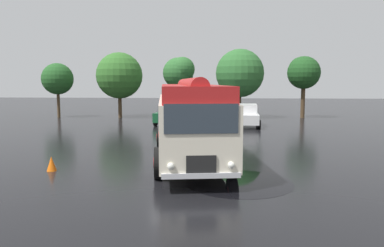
{
  "coord_description": "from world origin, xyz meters",
  "views": [
    {
      "loc": [
        1.72,
        -15.99,
        3.35
      ],
      "look_at": [
        0.43,
        1.33,
        1.4
      ],
      "focal_mm": 35.0,
      "sensor_mm": 36.0,
      "label": 1
    }
  ],
  "objects": [
    {
      "name": "ground_plane",
      "position": [
        0.0,
        0.0,
        0.0
      ],
      "size": [
        120.0,
        120.0,
        0.0
      ],
      "primitive_type": "plane",
      "color": "black"
    },
    {
      "name": "vintage_bus",
      "position": [
        0.43,
        -0.18,
        1.89
      ],
      "size": [
        3.98,
        10.35,
        3.49
      ],
      "color": "silver",
      "rests_on": "ground"
    },
    {
      "name": "car_near_left",
      "position": [
        -2.07,
        13.09,
        0.85
      ],
      "size": [
        2.41,
        4.4,
        1.66
      ],
      "color": "#144C28",
      "rests_on": "ground"
    },
    {
      "name": "car_mid_left",
      "position": [
        0.54,
        12.55,
        0.85
      ],
      "size": [
        2.36,
        4.38,
        1.66
      ],
      "color": "navy",
      "rests_on": "ground"
    },
    {
      "name": "car_mid_right",
      "position": [
        3.73,
        12.07,
        0.85
      ],
      "size": [
        2.13,
        4.28,
        1.66
      ],
      "color": "silver",
      "rests_on": "ground"
    },
    {
      "name": "tree_far_left",
      "position": [
        -13.32,
        18.01,
        3.61
      ],
      "size": [
        2.91,
        2.91,
        5.06
      ],
      "color": "#4C3823",
      "rests_on": "ground"
    },
    {
      "name": "tree_left_of_centre",
      "position": [
        -7.71,
        18.4,
        3.99
      ],
      "size": [
        4.27,
        4.27,
        6.04
      ],
      "color": "#4C3823",
      "rests_on": "ground"
    },
    {
      "name": "tree_centre",
      "position": [
        -2.05,
        18.99,
        4.23
      ],
      "size": [
        3.02,
        2.88,
        5.63
      ],
      "color": "#4C3823",
      "rests_on": "ground"
    },
    {
      "name": "tree_right_of_centre",
      "position": [
        3.48,
        18.36,
        4.09
      ],
      "size": [
        4.36,
        4.36,
        6.29
      ],
      "color": "#4C3823",
      "rests_on": "ground"
    },
    {
      "name": "tree_far_right",
      "position": [
        9.3,
        19.21,
        4.23
      ],
      "size": [
        2.99,
        2.99,
        5.66
      ],
      "color": "#4C3823",
      "rests_on": "ground"
    },
    {
      "name": "traffic_cone",
      "position": [
        -4.59,
        -2.59,
        0.28
      ],
      "size": [
        0.36,
        0.36,
        0.55
      ],
      "primitive_type": "cone",
      "color": "orange",
      "rests_on": "ground"
    },
    {
      "name": "puddle_patch",
      "position": [
        2.38,
        -3.77,
        0.0
      ],
      "size": [
        3.59,
        3.59,
        0.01
      ],
      "primitive_type": "cylinder",
      "color": "black",
      "rests_on": "ground"
    }
  ]
}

